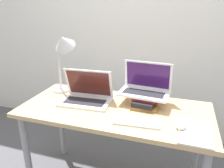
% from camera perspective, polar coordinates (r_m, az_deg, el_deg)
% --- Properties ---
extents(wall_back, '(8.00, 0.05, 2.70)m').
position_cam_1_polar(wall_back, '(2.33, 8.11, 18.22)').
color(wall_back, silver).
rests_on(wall_back, ground_plane).
extents(desk, '(1.34, 0.62, 0.72)m').
position_cam_1_polar(desk, '(1.61, 0.70, -9.21)').
color(desk, tan).
rests_on(desk, ground_plane).
extents(laptop_left, '(0.39, 0.27, 0.24)m').
position_cam_1_polar(laptop_left, '(1.66, -6.67, -2.96)').
color(laptop_left, silver).
rests_on(laptop_left, desk).
extents(book_stack, '(0.21, 0.28, 0.08)m').
position_cam_1_polar(book_stack, '(1.63, 8.81, -4.06)').
color(book_stack, olive).
rests_on(book_stack, desk).
extents(laptop_on_books, '(0.38, 0.24, 0.23)m').
position_cam_1_polar(laptop_on_books, '(1.63, 8.66, -0.81)').
color(laptop_on_books, silver).
rests_on(laptop_on_books, book_stack).
extents(wireless_keyboard, '(0.30, 0.14, 0.01)m').
position_cam_1_polar(wireless_keyboard, '(1.40, 6.49, -9.72)').
color(wireless_keyboard, silver).
rests_on(wireless_keyboard, desk).
extents(mouse, '(0.06, 0.11, 0.04)m').
position_cam_1_polar(mouse, '(1.39, 17.55, -10.23)').
color(mouse, '#B2B2B7').
rests_on(mouse, desk).
extents(notepad, '(0.19, 0.29, 0.01)m').
position_cam_1_polar(notepad, '(1.37, 20.78, -11.74)').
color(notepad, silver).
rests_on(notepad, desk).
extents(desk_lamp, '(0.23, 0.20, 0.52)m').
position_cam_1_polar(desk_lamp, '(1.76, -12.72, 9.10)').
color(desk_lamp, silver).
rests_on(desk_lamp, desk).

